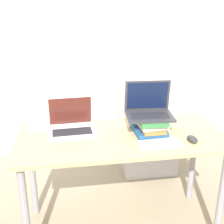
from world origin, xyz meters
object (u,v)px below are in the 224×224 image
wireless_keyboard (159,144)px  mini_fridge (146,129)px  book_stack (150,125)px  desk_lamp (43,65)px  laptop_left (72,125)px  mouse (192,139)px  laptop_on_books (149,109)px

wireless_keyboard → mini_fridge: bearing=79.0°
book_stack → wireless_keyboard: 0.20m
wireless_keyboard → desk_lamp: bearing=154.6°
book_stack → desk_lamp: (-0.71, 0.15, 0.42)m
laptop_left → mouse: bearing=-19.8°
book_stack → laptop_on_books: size_ratio=0.84×
laptop_left → wireless_keyboard: laptop_left is taller
laptop_left → mini_fridge: bearing=44.5°
laptop_on_books → mini_fridge: 1.01m
laptop_left → mini_fridge: (0.76, 0.75, -0.42)m
laptop_left → desk_lamp: size_ratio=0.55×
laptop_on_books → wireless_keyboard: (0.02, -0.22, -0.16)m
laptop_left → desk_lamp: desk_lamp is taller
desk_lamp → mini_fridge: (0.93, 0.70, -0.85)m
wireless_keyboard → desk_lamp: desk_lamp is taller
wireless_keyboard → mouse: 0.23m
book_stack → laptop_left: bearing=169.2°
book_stack → mouse: 0.31m
desk_lamp → mini_fridge: bearing=37.0°
book_stack → wireless_keyboard: bearing=-86.2°
desk_lamp → laptop_left: bearing=-15.6°
desk_lamp → mini_fridge: desk_lamp is taller
desk_lamp → mini_fridge: size_ratio=0.78×
mouse → desk_lamp: (-0.96, 0.33, 0.46)m
desk_lamp → book_stack: bearing=-12.0°
desk_lamp → laptop_on_books: bearing=-9.9°
mini_fridge → mouse: bearing=-88.5°
laptop_left → book_stack: laptop_left is taller
book_stack → mini_fridge: 0.98m
laptop_left → laptop_on_books: (0.54, -0.08, 0.12)m
mouse → desk_lamp: bearing=160.9°
wireless_keyboard → mini_fridge: mini_fridge is taller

